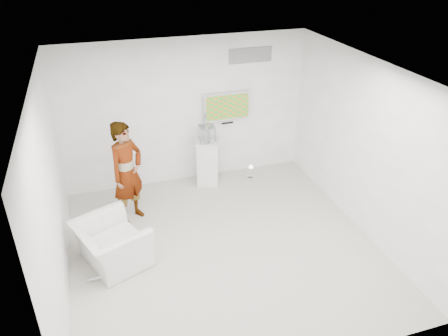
# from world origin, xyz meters

# --- Properties ---
(room) EXTENTS (5.01, 5.01, 3.00)m
(room) POSITION_xyz_m (0.00, 0.00, 1.50)
(room) COLOR beige
(room) RESTS_ON ground
(tv) EXTENTS (1.00, 0.08, 0.60)m
(tv) POSITION_xyz_m (0.85, 2.45, 1.55)
(tv) COLOR silver
(tv) RESTS_ON room
(logo_decal) EXTENTS (0.90, 0.02, 0.30)m
(logo_decal) POSITION_xyz_m (1.35, 2.49, 2.55)
(logo_decal) COLOR gray
(logo_decal) RESTS_ON room
(person) EXTENTS (0.83, 0.80, 1.92)m
(person) POSITION_xyz_m (-1.36, 1.31, 0.96)
(person) COLOR silver
(person) RESTS_ON room
(armchair) EXTENTS (1.30, 1.38, 0.72)m
(armchair) POSITION_xyz_m (-1.80, 0.17, 0.36)
(armchair) COLOR silver
(armchair) RESTS_ON room
(pedestal) EXTENTS (0.59, 0.59, 0.98)m
(pedestal) POSITION_xyz_m (0.33, 2.15, 0.49)
(pedestal) COLOR white
(pedestal) RESTS_ON room
(floor_uplight) EXTENTS (0.21, 0.21, 0.31)m
(floor_uplight) POSITION_xyz_m (1.25, 2.02, 0.16)
(floor_uplight) COLOR white
(floor_uplight) RESTS_ON room
(vitrine) EXTENTS (0.33, 0.33, 0.31)m
(vitrine) POSITION_xyz_m (0.33, 2.15, 1.14)
(vitrine) COLOR white
(vitrine) RESTS_ON pedestal
(console) EXTENTS (0.13, 0.18, 0.24)m
(console) POSITION_xyz_m (0.33, 2.15, 1.10)
(console) COLOR white
(console) RESTS_ON pedestal
(wii_remote) EXTENTS (0.11, 0.14, 0.04)m
(wii_remote) POSITION_xyz_m (-1.26, 1.59, 1.73)
(wii_remote) COLOR white
(wii_remote) RESTS_ON person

